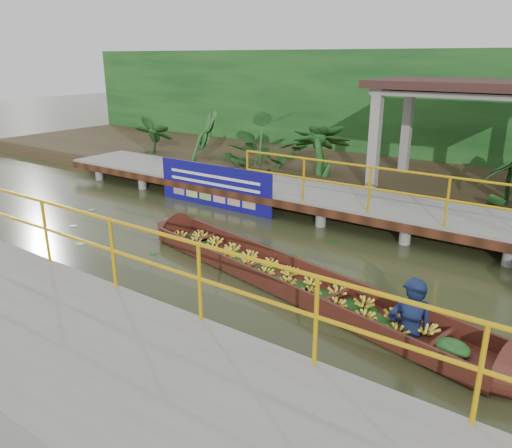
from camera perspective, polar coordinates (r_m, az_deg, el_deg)
The scene contains 9 objects.
ground at distance 10.14m, azimuth -4.96°, elevation -3.20°, with size 80.00×80.00×0.00m, color #30371B.
land_strip at distance 16.26m, azimuth 12.36°, elevation 5.64°, with size 30.00×8.00×0.45m, color #302618.
far_dock at distance 12.64m, azimuth 5.11°, elevation 3.51°, with size 16.00×2.06×1.66m.
near_dock at distance 6.85m, azimuth -21.90°, elevation -13.12°, with size 18.00×2.40×1.73m.
pavilion at distance 13.83m, azimuth 22.80°, elevation 13.33°, with size 4.40×3.00×3.00m.
foliage_backdrop at distance 18.29m, azimuth 15.96°, elevation 12.41°, with size 30.00×0.80×4.00m, color #133D16.
vendor_boat at distance 8.24m, azimuth 6.46°, elevation -6.56°, with size 8.66×2.63×2.11m.
blue_banner at distance 13.02m, azimuth -4.83°, elevation 4.31°, with size 3.63×0.04×1.14m.
tropical_plants at distance 14.48m, azimuth 5.90°, elevation 8.99°, with size 14.45×1.45×1.82m.
Camera 1 is at (6.14, -7.14, 3.75)m, focal length 35.00 mm.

